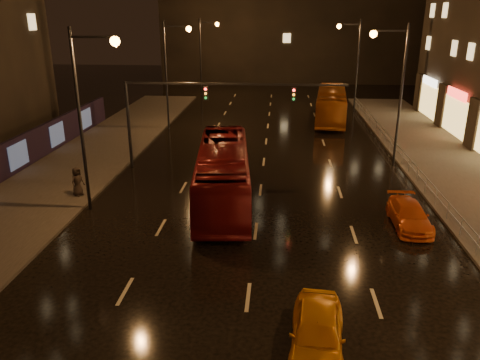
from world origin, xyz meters
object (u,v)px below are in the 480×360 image
object	(u,v)px
bus_red	(223,173)
taxi_far	(409,215)
bus_curb	(331,105)
pedestrian_c	(77,182)
taxi_near	(317,333)

from	to	relation	value
bus_red	taxi_far	size ratio (longest dim) A/B	2.87
bus_curb	taxi_far	size ratio (longest dim) A/B	2.80
taxi_far	pedestrian_c	distance (m)	19.17
taxi_far	bus_red	bearing A→B (deg)	164.43
bus_curb	taxi_near	world-z (taller)	bus_curb
pedestrian_c	taxi_far	bearing A→B (deg)	-73.91
bus_red	taxi_near	bearing A→B (deg)	-76.18
bus_curb	taxi_far	world-z (taller)	bus_curb
bus_red	taxi_far	bearing A→B (deg)	-21.24
bus_curb	taxi_far	bearing A→B (deg)	-80.58
taxi_near	pedestrian_c	xyz separation A→B (m)	(-13.46, 12.76, 0.29)
bus_red	bus_curb	xyz separation A→B (m)	(8.59, 22.85, -0.04)
bus_red	bus_curb	distance (m)	24.41
bus_curb	pedestrian_c	distance (m)	29.01
taxi_near	taxi_far	distance (m)	11.65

